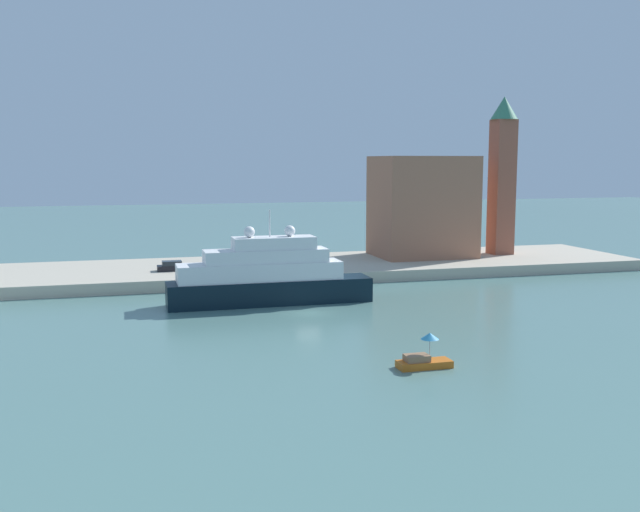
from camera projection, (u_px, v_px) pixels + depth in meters
name	position (u px, v px, depth m)	size (l,w,h in m)	color
ground	(309.00, 313.00, 75.44)	(400.00, 400.00, 0.00)	slate
quay_dock	(262.00, 270.00, 100.71)	(110.00, 21.07, 1.50)	#B7AD99
large_yacht	(267.00, 277.00, 80.09)	(22.79, 4.26, 10.51)	black
small_motorboat	(424.00, 358.00, 55.46)	(4.23, 1.61, 2.73)	#C66019
harbor_building	(422.00, 206.00, 108.63)	(14.05, 11.13, 15.08)	#9E664C
bell_tower	(502.00, 170.00, 110.48)	(4.13, 4.13, 24.08)	#93513D
parked_car	(173.00, 266.00, 94.78)	(4.24, 1.82, 1.30)	black
person_figure	(206.00, 268.00, 92.30)	(0.36, 0.36, 1.66)	maroon
mooring_bollard	(289.00, 271.00, 92.23)	(0.50, 0.50, 0.70)	black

